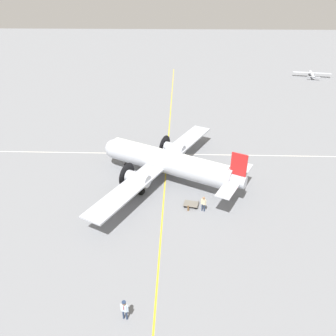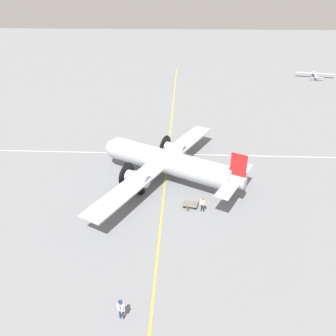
% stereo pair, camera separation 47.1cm
% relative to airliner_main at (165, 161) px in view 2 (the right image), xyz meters
% --- Properties ---
extents(ground_plane, '(300.00, 300.00, 0.00)m').
position_rel_airliner_main_xyz_m(ground_plane, '(-0.20, -0.38, -2.56)').
color(ground_plane, slate).
extents(apron_line_eastwest, '(120.00, 0.16, 0.01)m').
position_rel_airliner_main_xyz_m(apron_line_eastwest, '(-0.20, -0.03, -2.56)').
color(apron_line_eastwest, gold).
rests_on(apron_line_eastwest, ground_plane).
extents(apron_line_northsouth, '(0.16, 120.00, 0.01)m').
position_rel_airliner_main_xyz_m(apron_line_northsouth, '(6.90, -0.38, -2.56)').
color(apron_line_northsouth, silver).
rests_on(apron_line_northsouth, ground_plane).
extents(airliner_main, '(24.42, 18.79, 5.91)m').
position_rel_airliner_main_xyz_m(airliner_main, '(0.00, 0.00, 0.00)').
color(airliner_main, '#ADB2BC').
rests_on(airliner_main, ground_plane).
extents(crew_foreground, '(0.37, 0.62, 1.87)m').
position_rel_airliner_main_xyz_m(crew_foreground, '(-19.90, 2.13, -1.39)').
color(crew_foreground, navy).
rests_on(crew_foreground, ground_plane).
extents(passenger_boarding, '(0.37, 0.58, 1.85)m').
position_rel_airliner_main_xyz_m(passenger_boarding, '(-6.52, -4.42, -1.43)').
color(passenger_boarding, navy).
rests_on(passenger_boarding, ground_plane).
extents(suitcase_near_door, '(0.41, 0.17, 0.47)m').
position_rel_airliner_main_xyz_m(suitcase_near_door, '(-6.40, -2.80, -2.34)').
color(suitcase_near_door, brown).
rests_on(suitcase_near_door, ground_plane).
extents(baggage_cart, '(1.48, 1.82, 0.56)m').
position_rel_airliner_main_xyz_m(baggage_cart, '(-5.67, -3.17, -2.28)').
color(baggage_cart, '#6B665B').
rests_on(baggage_cart, ground_plane).
extents(light_aircraft_distant, '(7.15, 9.50, 1.86)m').
position_rel_airliner_main_xyz_m(light_aircraft_distant, '(52.11, -36.21, -1.77)').
color(light_aircraft_distant, '#B7BCC6').
rests_on(light_aircraft_distant, ground_plane).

